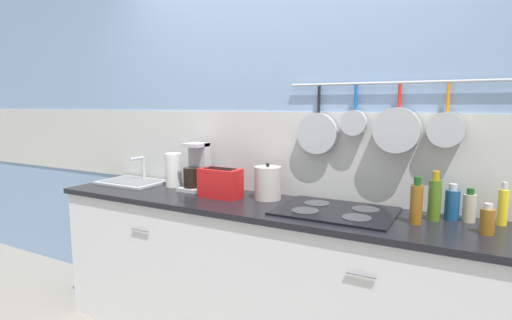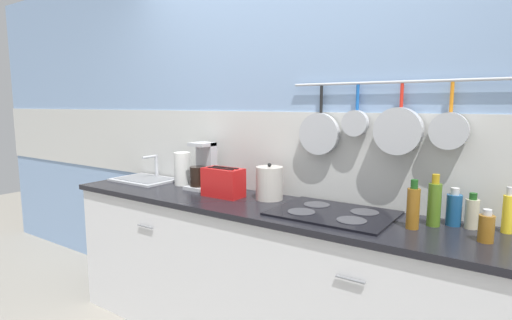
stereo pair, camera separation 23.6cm
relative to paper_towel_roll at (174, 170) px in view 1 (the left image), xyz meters
The scene contains 15 objects.
wall_back 0.83m from the paper_towel_roll, 12.73° to the left, with size 7.20×0.15×2.60m.
cabinet_base 0.99m from the paper_towel_roll, 10.83° to the right, with size 2.78×0.55×0.89m.
countertop 0.80m from the paper_towel_roll, 10.83° to the right, with size 2.82×0.57×0.03m.
sink_basin 0.38m from the paper_towel_roll, behind, with size 0.47×0.34×0.19m.
paper_towel_roll is the anchor object (origin of this frame).
coffee_maker 0.21m from the paper_towel_roll, ahead, with size 0.16×0.20×0.33m.
toaster 0.50m from the paper_towel_roll, 14.19° to the right, with size 0.28×0.14×0.19m.
kettle 0.77m from the paper_towel_roll, ahead, with size 0.17×0.17×0.23m.
cooktop 1.25m from the paper_towel_roll, ahead, with size 0.63×0.47×0.01m.
bottle_dish_soap 1.66m from the paper_towel_roll, ahead, with size 0.06×0.06×0.24m.
bottle_vinegar 1.73m from the paper_towel_roll, ahead, with size 0.06×0.06×0.26m.
bottle_cooking_wine 1.81m from the paper_towel_roll, ahead, with size 0.07×0.07×0.19m.
bottle_olive_oil 1.89m from the paper_towel_roll, ahead, with size 0.06×0.06×0.17m.
bottle_sesame_oil 1.97m from the paper_towel_roll, ahead, with size 0.06×0.06×0.14m.
bottle_hot_sauce 2.03m from the paper_towel_roll, ahead, with size 0.05×0.05×0.22m.
Camera 1 is at (1.11, -2.05, 1.52)m, focal length 28.00 mm.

